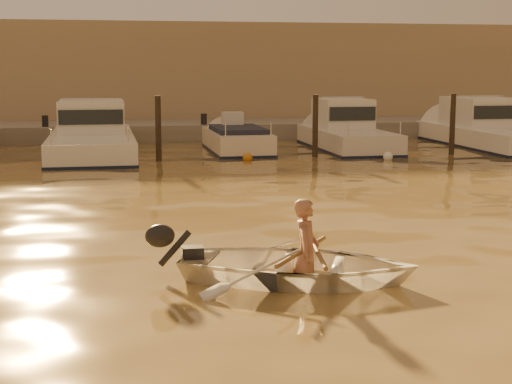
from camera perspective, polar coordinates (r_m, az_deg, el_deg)
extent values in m
plane|color=olive|center=(10.97, -0.90, -6.02)|extent=(160.00, 160.00, 0.00)
imported|color=white|center=(10.60, 3.12, -5.40)|extent=(3.79, 3.29, 0.66)
imported|color=#9B634D|center=(10.54, 3.67, -4.34)|extent=(0.51, 0.61, 1.43)
cylinder|color=brown|center=(10.52, 4.48, -4.34)|extent=(0.42, 2.08, 0.13)
cylinder|color=brown|center=(10.55, 3.40, -4.30)|extent=(1.16, 1.82, 0.13)
cylinder|color=#2D2319|center=(24.37, -7.12, 4.38)|extent=(0.18, 0.18, 2.20)
cylinder|color=#2D2319|center=(25.20, 4.33, 4.58)|extent=(0.18, 0.18, 2.20)
cylinder|color=#2D2319|center=(26.83, 14.09, 4.61)|extent=(0.18, 0.18, 2.20)
sphere|color=white|center=(23.27, -11.35, 2.08)|extent=(0.30, 0.30, 0.30)
sphere|color=#C77517|center=(24.20, -0.62, 2.52)|extent=(0.30, 0.30, 0.30)
sphere|color=white|center=(24.83, 9.58, 2.56)|extent=(0.30, 0.30, 0.30)
cube|color=gray|center=(32.10, -7.70, 4.14)|extent=(52.00, 4.00, 1.00)
cube|color=#9E8466|center=(37.48, -8.28, 8.26)|extent=(46.00, 7.00, 4.80)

